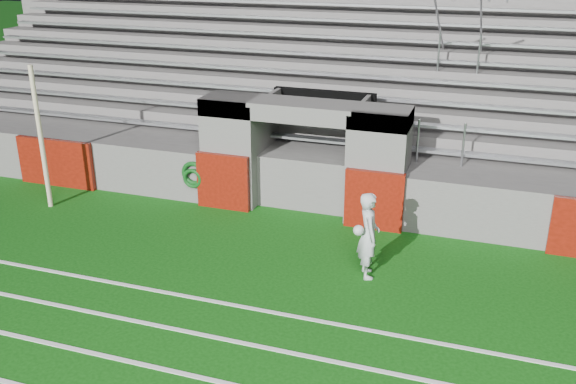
% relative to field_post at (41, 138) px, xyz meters
% --- Properties ---
extents(ground, '(90.00, 90.00, 0.00)m').
position_rel_field_post_xyz_m(ground, '(5.81, -1.71, -1.70)').
color(ground, '#0C460B').
rests_on(ground, ground).
extents(field_post, '(0.11, 0.11, 3.40)m').
position_rel_field_post_xyz_m(field_post, '(0.00, 0.00, 0.00)').
color(field_post, beige).
rests_on(field_post, ground).
extents(stadium_structure, '(26.00, 8.48, 5.42)m').
position_rel_field_post_xyz_m(stadium_structure, '(5.81, 6.26, -0.21)').
color(stadium_structure, '#555351').
rests_on(stadium_structure, ground).
extents(goalkeeper_with_ball, '(0.61, 0.73, 1.69)m').
position_rel_field_post_xyz_m(goalkeeper_with_ball, '(7.93, -0.89, -0.85)').
color(goalkeeper_with_ball, '#AFB6B9').
rests_on(goalkeeper_with_ball, ground).
extents(hose_coil, '(0.60, 0.15, 0.66)m').
position_rel_field_post_xyz_m(hose_coil, '(3.23, 1.22, -0.95)').
color(hose_coil, '#0D4213').
rests_on(hose_coil, ground).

